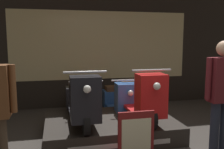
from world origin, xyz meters
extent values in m
cube|color=#28231E|center=(0.00, 3.46, 1.60)|extent=(8.15, 0.08, 3.20)
cube|color=beige|center=(0.00, 3.41, 1.55)|extent=(4.48, 0.01, 1.70)
cube|color=#2D2823|center=(-0.24, 1.34, 0.15)|extent=(2.24, 1.53, 0.30)
cube|color=silver|center=(-0.24, 0.57, 0.14)|extent=(1.57, 0.01, 0.08)
cylinder|color=black|center=(-0.75, 0.67, 0.48)|extent=(0.09, 0.36, 0.36)
cylinder|color=black|center=(-0.75, 2.00, 0.48)|extent=(0.09, 0.36, 0.36)
cube|color=black|center=(-0.75, 1.34, 0.47)|extent=(0.41, 1.22, 0.05)
cube|color=black|center=(-0.75, 0.70, 0.83)|extent=(0.44, 0.32, 0.67)
cube|color=black|center=(-0.75, 1.97, 0.57)|extent=(0.46, 0.37, 0.41)
cube|color=brown|center=(-0.75, 1.96, 0.83)|extent=(0.33, 0.34, 0.10)
cylinder|color=silver|center=(-0.75, 0.69, 1.23)|extent=(0.62, 0.03, 0.03)
sphere|color=white|center=(-0.75, 0.48, 1.02)|extent=(0.11, 0.11, 0.11)
cylinder|color=black|center=(0.26, 0.67, 0.48)|extent=(0.09, 0.36, 0.36)
cylinder|color=black|center=(0.26, 2.00, 0.48)|extent=(0.09, 0.36, 0.36)
cube|color=red|center=(0.26, 1.34, 0.47)|extent=(0.41, 1.22, 0.05)
cube|color=red|center=(0.26, 0.70, 0.83)|extent=(0.44, 0.32, 0.67)
cube|color=red|center=(0.26, 1.97, 0.57)|extent=(0.46, 0.37, 0.41)
cube|color=brown|center=(0.26, 1.96, 0.83)|extent=(0.33, 0.34, 0.10)
cylinder|color=silver|center=(0.26, 0.69, 1.23)|extent=(0.62, 0.03, 0.03)
sphere|color=white|center=(0.26, 0.48, 1.02)|extent=(0.11, 0.11, 0.11)
cylinder|color=black|center=(-0.62, 1.66, 0.18)|extent=(0.09, 0.36, 0.36)
cylinder|color=black|center=(-0.62, 2.98, 0.18)|extent=(0.09, 0.36, 0.36)
cube|color=orange|center=(-0.62, 2.32, 0.17)|extent=(0.41, 1.22, 0.05)
cube|color=orange|center=(-0.62, 1.68, 0.53)|extent=(0.44, 0.32, 0.67)
cube|color=orange|center=(-0.62, 2.95, 0.27)|extent=(0.46, 0.37, 0.41)
cube|color=brown|center=(-0.62, 2.95, 0.53)|extent=(0.33, 0.34, 0.10)
cylinder|color=silver|center=(-0.62, 1.67, 0.93)|extent=(0.62, 0.03, 0.03)
sphere|color=white|center=(-0.62, 1.46, 0.72)|extent=(0.11, 0.11, 0.11)
cylinder|color=black|center=(0.17, 1.66, 0.18)|extent=(0.09, 0.36, 0.36)
cylinder|color=black|center=(0.17, 2.98, 0.18)|extent=(0.09, 0.36, 0.36)
cube|color=#386BBC|center=(0.17, 2.32, 0.17)|extent=(0.41, 1.22, 0.05)
cube|color=#386BBC|center=(0.17, 1.68, 0.53)|extent=(0.44, 0.32, 0.67)
cube|color=#386BBC|center=(0.17, 2.95, 0.27)|extent=(0.46, 0.37, 0.41)
cube|color=brown|center=(0.17, 2.95, 0.53)|extent=(0.33, 0.34, 0.10)
cylinder|color=silver|center=(0.17, 1.67, 0.93)|extent=(0.62, 0.03, 0.03)
sphere|color=white|center=(0.17, 1.46, 0.72)|extent=(0.11, 0.11, 0.11)
cylinder|color=#473828|center=(-1.81, 0.23, 0.39)|extent=(0.13, 0.13, 0.78)
cylinder|color=brown|center=(-1.65, 0.23, 1.12)|extent=(0.08, 0.08, 0.57)
cylinder|color=#232838|center=(1.07, 0.23, 0.40)|extent=(0.13, 0.13, 0.80)
cylinder|color=#232838|center=(1.23, 0.23, 0.40)|extent=(0.13, 0.13, 0.80)
cube|color=#5B191E|center=(1.15, 0.23, 1.12)|extent=(0.37, 0.20, 0.64)
cylinder|color=#5B191E|center=(0.93, 0.23, 1.15)|extent=(0.08, 0.08, 0.59)
sphere|color=tan|center=(1.15, 0.23, 1.57)|extent=(0.22, 0.22, 0.22)
cube|color=maroon|center=(-0.14, 0.19, 0.38)|extent=(0.49, 0.04, 0.76)
cube|color=beige|center=(-0.14, 0.17, 0.43)|extent=(0.40, 0.01, 0.45)
camera|label=1|loc=(-1.15, -2.83, 1.68)|focal=40.00mm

